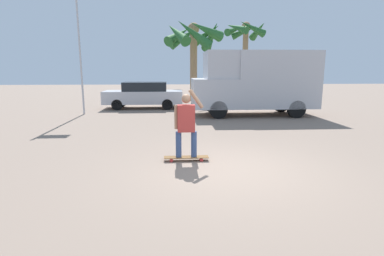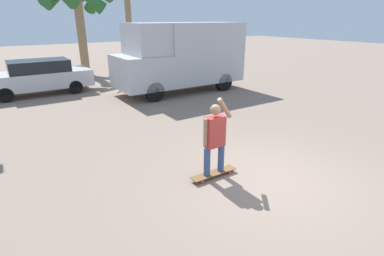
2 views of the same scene
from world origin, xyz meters
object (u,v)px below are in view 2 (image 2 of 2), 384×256
skateboard (214,173)px  parked_car_silver (39,77)px  camper_van (182,55)px  person_skateboarder (215,135)px

skateboard → parked_car_silver: (-1.96, 10.36, 0.71)m
camper_van → person_skateboarder: bearing=-117.0°
skateboard → camper_van: bearing=63.0°
person_skateboarder → camper_van: camper_van is taller
person_skateboarder → parked_car_silver: bearing=100.7°
person_skateboarder → parked_car_silver: size_ratio=0.37×
person_skateboarder → skateboard: bearing=0.0°
skateboard → person_skateboarder: person_skateboarder is taller
skateboard → camper_van: (3.74, 7.35, 1.58)m
skateboard → camper_van: size_ratio=0.19×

